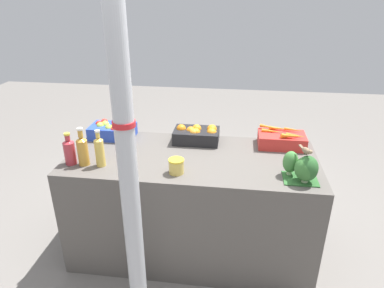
% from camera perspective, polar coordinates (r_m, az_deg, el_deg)
% --- Properties ---
extents(ground_plane, '(10.00, 10.00, 0.00)m').
position_cam_1_polar(ground_plane, '(3.02, 0.00, -16.71)').
color(ground_plane, slate).
extents(market_table, '(1.84, 0.82, 0.85)m').
position_cam_1_polar(market_table, '(2.76, 0.00, -10.02)').
color(market_table, '#56514C').
rests_on(market_table, ground_plane).
extents(support_pole, '(0.12, 0.12, 2.61)m').
position_cam_1_polar(support_pole, '(1.83, -11.18, 2.04)').
color(support_pole, '#B7BABF').
rests_on(support_pole, ground_plane).
extents(apple_crate, '(0.36, 0.23, 0.14)m').
position_cam_1_polar(apple_crate, '(2.91, -13.11, 2.26)').
color(apple_crate, '#2847B7').
rests_on(apple_crate, market_table).
extents(orange_crate, '(0.36, 0.23, 0.14)m').
position_cam_1_polar(orange_crate, '(2.75, 0.80, 1.60)').
color(orange_crate, black).
rests_on(orange_crate, market_table).
extents(carrot_crate, '(0.36, 0.23, 0.14)m').
position_cam_1_polar(carrot_crate, '(2.76, 14.71, 0.73)').
color(carrot_crate, red).
rests_on(carrot_crate, market_table).
extents(broccoli_pile, '(0.23, 0.21, 0.19)m').
position_cam_1_polar(broccoli_pile, '(2.28, 18.03, -3.79)').
color(broccoli_pile, '#2D602D').
rests_on(broccoli_pile, market_table).
extents(juice_bottle_ruby, '(0.08, 0.08, 0.23)m').
position_cam_1_polar(juice_bottle_ruby, '(2.54, -19.73, -1.12)').
color(juice_bottle_ruby, '#B2333D').
rests_on(juice_bottle_ruby, market_table).
extents(juice_bottle_amber, '(0.07, 0.07, 0.28)m').
position_cam_1_polar(juice_bottle_amber, '(2.49, -17.76, -0.93)').
color(juice_bottle_amber, gold).
rests_on(juice_bottle_amber, market_table).
extents(juice_bottle_golden, '(0.06, 0.06, 0.27)m').
position_cam_1_polar(juice_bottle_golden, '(2.44, -15.14, -1.12)').
color(juice_bottle_golden, gold).
rests_on(juice_bottle_golden, market_table).
extents(pickle_jar, '(0.11, 0.11, 0.10)m').
position_cam_1_polar(pickle_jar, '(2.29, -2.63, -3.69)').
color(pickle_jar, '#DBBC56').
rests_on(pickle_jar, market_table).
extents(sparrow_bird, '(0.07, 0.13, 0.05)m').
position_cam_1_polar(sparrow_bird, '(2.23, 18.55, -1.08)').
color(sparrow_bird, '#4C3D2D').
rests_on(sparrow_bird, broccoli_pile).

